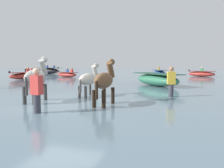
{
  "coord_description": "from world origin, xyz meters",
  "views": [
    {
      "loc": [
        4.21,
        -7.24,
        1.75
      ],
      "look_at": [
        1.09,
        2.49,
        0.85
      ],
      "focal_mm": 37.3,
      "sensor_mm": 36.0,
      "label": 1
    }
  ],
  "objects_px": {
    "horse_lead_pinto": "(89,80)",
    "boat_mid_channel": "(28,76)",
    "boat_far_offshore": "(157,80)",
    "boat_near_starboard": "(32,73)",
    "person_onlooker_right": "(37,95)",
    "boat_distant_west": "(201,74)",
    "boat_near_port": "(159,73)",
    "horse_trailing_grey": "(36,79)",
    "boat_distant_east": "(67,74)",
    "boat_far_inshore": "(48,71)",
    "person_spectator_far": "(171,85)",
    "horse_flank_bay": "(105,82)"
  },
  "relations": [
    {
      "from": "horse_flank_bay",
      "to": "boat_mid_channel",
      "type": "bearing_deg",
      "value": 137.27
    },
    {
      "from": "horse_trailing_grey",
      "to": "boat_far_inshore",
      "type": "xyz_separation_m",
      "value": [
        -12.83,
        20.46,
        -0.45
      ]
    },
    {
      "from": "boat_distant_west",
      "to": "boat_mid_channel",
      "type": "bearing_deg",
      "value": -147.24
    },
    {
      "from": "boat_far_inshore",
      "to": "person_spectator_far",
      "type": "relative_size",
      "value": 2.51
    },
    {
      "from": "boat_far_inshore",
      "to": "boat_distant_east",
      "type": "height_order",
      "value": "boat_far_inshore"
    },
    {
      "from": "horse_trailing_grey",
      "to": "horse_lead_pinto",
      "type": "bearing_deg",
      "value": 55.72
    },
    {
      "from": "horse_lead_pinto",
      "to": "horse_trailing_grey",
      "type": "bearing_deg",
      "value": -124.28
    },
    {
      "from": "horse_lead_pinto",
      "to": "boat_distant_east",
      "type": "distance_m",
      "value": 14.75
    },
    {
      "from": "person_onlooker_right",
      "to": "boat_far_offshore",
      "type": "bearing_deg",
      "value": 76.41
    },
    {
      "from": "boat_distant_east",
      "to": "person_onlooker_right",
      "type": "xyz_separation_m",
      "value": [
        7.83,
        -16.04,
        0.25
      ]
    },
    {
      "from": "boat_mid_channel",
      "to": "boat_far_offshore",
      "type": "distance_m",
      "value": 11.77
    },
    {
      "from": "boat_distant_west",
      "to": "boat_near_port",
      "type": "bearing_deg",
      "value": 178.75
    },
    {
      "from": "horse_lead_pinto",
      "to": "boat_far_offshore",
      "type": "distance_m",
      "value": 6.09
    },
    {
      "from": "boat_mid_channel",
      "to": "boat_distant_east",
      "type": "xyz_separation_m",
      "value": [
        1.45,
        4.38,
        -0.05
      ]
    },
    {
      "from": "boat_distant_east",
      "to": "boat_near_starboard",
      "type": "bearing_deg",
      "value": 170.89
    },
    {
      "from": "boat_far_inshore",
      "to": "person_onlooker_right",
      "type": "bearing_deg",
      "value": -57.57
    },
    {
      "from": "boat_near_starboard",
      "to": "horse_trailing_grey",
      "type": "bearing_deg",
      "value": -52.8
    },
    {
      "from": "boat_mid_channel",
      "to": "boat_far_offshore",
      "type": "bearing_deg",
      "value": -11.87
    },
    {
      "from": "person_spectator_far",
      "to": "boat_near_port",
      "type": "bearing_deg",
      "value": 97.93
    },
    {
      "from": "horse_trailing_grey",
      "to": "boat_far_offshore",
      "type": "height_order",
      "value": "horse_trailing_grey"
    },
    {
      "from": "horse_trailing_grey",
      "to": "horse_flank_bay",
      "type": "distance_m",
      "value": 2.63
    },
    {
      "from": "boat_near_starboard",
      "to": "person_spectator_far",
      "type": "relative_size",
      "value": 1.61
    },
    {
      "from": "boat_distant_west",
      "to": "boat_near_starboard",
      "type": "bearing_deg",
      "value": -166.5
    },
    {
      "from": "horse_flank_bay",
      "to": "boat_far_inshore",
      "type": "distance_m",
      "value": 25.56
    },
    {
      "from": "boat_near_starboard",
      "to": "boat_distant_east",
      "type": "relative_size",
      "value": 0.94
    },
    {
      "from": "boat_distant_west",
      "to": "boat_distant_east",
      "type": "bearing_deg",
      "value": -158.87
    },
    {
      "from": "boat_far_inshore",
      "to": "boat_distant_west",
      "type": "distance_m",
      "value": 19.65
    },
    {
      "from": "boat_far_offshore",
      "to": "boat_near_starboard",
      "type": "bearing_deg",
      "value": 153.12
    },
    {
      "from": "horse_trailing_grey",
      "to": "boat_near_starboard",
      "type": "relative_size",
      "value": 0.77
    },
    {
      "from": "boat_distant_west",
      "to": "boat_far_inshore",
      "type": "bearing_deg",
      "value": 177.25
    },
    {
      "from": "boat_mid_channel",
      "to": "boat_near_starboard",
      "type": "distance_m",
      "value": 6.2
    },
    {
      "from": "person_spectator_far",
      "to": "person_onlooker_right",
      "type": "xyz_separation_m",
      "value": [
        -3.4,
        -4.47,
        0.0
      ]
    },
    {
      "from": "horse_lead_pinto",
      "to": "boat_far_offshore",
      "type": "xyz_separation_m",
      "value": [
        2.19,
        5.67,
        -0.31
      ]
    },
    {
      "from": "boat_near_starboard",
      "to": "boat_near_port",
      "type": "height_order",
      "value": "boat_near_port"
    },
    {
      "from": "person_onlooker_right",
      "to": "horse_trailing_grey",
      "type": "bearing_deg",
      "value": 126.24
    },
    {
      "from": "boat_far_inshore",
      "to": "boat_near_starboard",
      "type": "distance_m",
      "value": 5.5
    },
    {
      "from": "boat_distant_west",
      "to": "boat_distant_east",
      "type": "relative_size",
      "value": 1.05
    },
    {
      "from": "horse_trailing_grey",
      "to": "boat_distant_east",
      "type": "xyz_separation_m",
      "value": [
        -6.59,
        14.35,
        -0.59
      ]
    },
    {
      "from": "horse_lead_pinto",
      "to": "boat_distant_east",
      "type": "relative_size",
      "value": 0.63
    },
    {
      "from": "boat_distant_west",
      "to": "boat_far_offshore",
      "type": "distance_m",
      "value": 12.42
    },
    {
      "from": "horse_trailing_grey",
      "to": "horse_flank_bay",
      "type": "xyz_separation_m",
      "value": [
        2.63,
        0.1,
        -0.07
      ]
    },
    {
      "from": "person_spectator_far",
      "to": "person_onlooker_right",
      "type": "height_order",
      "value": "same"
    },
    {
      "from": "horse_lead_pinto",
      "to": "boat_distant_east",
      "type": "bearing_deg",
      "value": 122.27
    },
    {
      "from": "horse_flank_bay",
      "to": "person_onlooker_right",
      "type": "distance_m",
      "value": 2.29
    },
    {
      "from": "boat_near_port",
      "to": "boat_far_offshore",
      "type": "bearing_deg",
      "value": -84.45
    },
    {
      "from": "horse_trailing_grey",
      "to": "boat_near_port",
      "type": "bearing_deg",
      "value": 83.31
    },
    {
      "from": "boat_near_starboard",
      "to": "boat_distant_west",
      "type": "distance_m",
      "value": 18.79
    },
    {
      "from": "horse_lead_pinto",
      "to": "boat_distant_west",
      "type": "relative_size",
      "value": 0.6
    },
    {
      "from": "horse_lead_pinto",
      "to": "boat_mid_channel",
      "type": "height_order",
      "value": "horse_lead_pinto"
    },
    {
      "from": "horse_trailing_grey",
      "to": "horse_flank_bay",
      "type": "bearing_deg",
      "value": 2.29
    }
  ]
}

